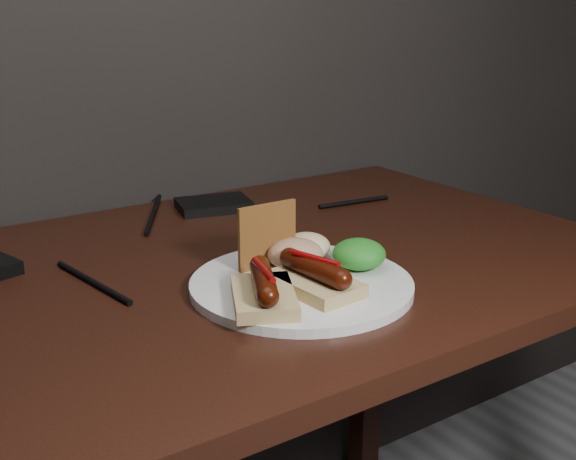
# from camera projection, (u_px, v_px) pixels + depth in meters

# --- Properties ---
(desk) EXTENTS (1.40, 0.70, 0.75)m
(desk) POSITION_uv_depth(u_px,v_px,m) (141.00, 348.00, 0.94)
(desk) COLOR black
(desk) RESTS_ON ground
(hard_drive) EXTENTS (0.14, 0.11, 0.02)m
(hard_drive) POSITION_uv_depth(u_px,v_px,m) (214.00, 205.00, 1.24)
(hard_drive) COLOR black
(hard_drive) RESTS_ON desk
(desk_cables) EXTENTS (1.12, 0.42, 0.01)m
(desk_cables) POSITION_uv_depth(u_px,v_px,m) (85.00, 257.00, 1.00)
(desk_cables) COLOR black
(desk_cables) RESTS_ON desk
(plate) EXTENTS (0.34, 0.34, 0.01)m
(plate) POSITION_uv_depth(u_px,v_px,m) (301.00, 285.00, 0.90)
(plate) COLOR silver
(plate) RESTS_ON desk
(bread_sausage_left) EXTENTS (0.11, 0.13, 0.04)m
(bread_sausage_left) POSITION_uv_depth(u_px,v_px,m) (264.00, 290.00, 0.83)
(bread_sausage_left) COLOR #DBBF81
(bread_sausage_left) RESTS_ON plate
(bread_sausage_center) EXTENTS (0.08, 0.12, 0.04)m
(bread_sausage_center) POSITION_uv_depth(u_px,v_px,m) (314.00, 277.00, 0.86)
(bread_sausage_center) COLOR #DBBF81
(bread_sausage_center) RESTS_ON plate
(crispbread) EXTENTS (0.09, 0.01, 0.08)m
(crispbread) POSITION_uv_depth(u_px,v_px,m) (267.00, 235.00, 0.93)
(crispbread) COLOR #975629
(crispbread) RESTS_ON plate
(salad_greens) EXTENTS (0.07, 0.07, 0.04)m
(salad_greens) POSITION_uv_depth(u_px,v_px,m) (359.00, 254.00, 0.93)
(salad_greens) COLOR #115915
(salad_greens) RESTS_ON plate
(salsa_mound) EXTENTS (0.07, 0.07, 0.04)m
(salsa_mound) POSITION_uv_depth(u_px,v_px,m) (295.00, 254.00, 0.93)
(salsa_mound) COLOR maroon
(salsa_mound) RESTS_ON plate
(coleslaw_mound) EXTENTS (0.06, 0.06, 0.04)m
(coleslaw_mound) POSITION_uv_depth(u_px,v_px,m) (307.00, 246.00, 0.97)
(coleslaw_mound) COLOR white
(coleslaw_mound) RESTS_ON plate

